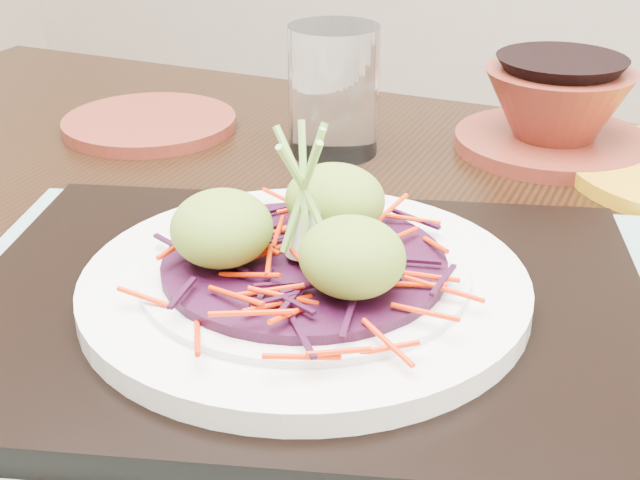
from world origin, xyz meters
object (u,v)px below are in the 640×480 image
at_px(serving_tray, 305,310).
at_px(water_glass, 334,91).
at_px(white_plate, 305,284).
at_px(terracotta_bowl_set, 555,115).
at_px(terracotta_side_plate, 150,123).
at_px(dining_table, 331,407).

relative_size(serving_tray, water_glass, 3.55).
distance_m(white_plate, terracotta_bowl_set, 0.37).
relative_size(terracotta_side_plate, terracotta_bowl_set, 0.71).
bearing_deg(water_glass, terracotta_bowl_set, 27.75).
height_order(dining_table, terracotta_bowl_set, terracotta_bowl_set).
height_order(terracotta_side_plate, terracotta_bowl_set, terracotta_bowl_set).
distance_m(dining_table, terracotta_side_plate, 0.36).
bearing_deg(terracotta_side_plate, dining_table, -34.47).
bearing_deg(terracotta_side_plate, white_plate, -40.77).
height_order(water_glass, terracotta_bowl_set, water_glass).
distance_m(white_plate, terracotta_side_plate, 0.39).
bearing_deg(terracotta_side_plate, serving_tray, -40.77).
distance_m(dining_table, white_plate, 0.14).
bearing_deg(white_plate, terracotta_bowl_set, 80.49).
relative_size(dining_table, terracotta_side_plate, 7.69).
xyz_separation_m(dining_table, terracotta_side_plate, (-0.28, 0.19, 0.11)).
bearing_deg(terracotta_bowl_set, white_plate, -99.51).
xyz_separation_m(dining_table, white_plate, (0.01, -0.06, 0.13)).
height_order(serving_tray, white_plate, white_plate).
height_order(dining_table, serving_tray, serving_tray).
relative_size(dining_table, serving_tray, 3.16).
bearing_deg(serving_tray, water_glass, 92.62).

